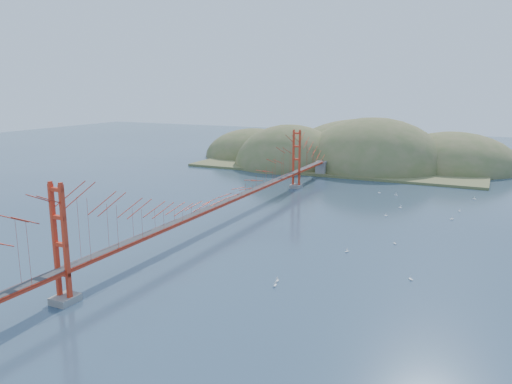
% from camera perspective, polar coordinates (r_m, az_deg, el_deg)
% --- Properties ---
extents(ground, '(320.00, 320.00, 0.00)m').
position_cam_1_polar(ground, '(74.10, -3.91, -3.76)').
color(ground, '#293D52').
rests_on(ground, ground).
extents(bridge, '(2.20, 94.40, 12.00)m').
position_cam_1_polar(bridge, '(72.66, -3.92, 1.60)').
color(bridge, gray).
rests_on(bridge, ground).
extents(far_headlands, '(84.00, 58.00, 25.00)m').
position_cam_1_polar(far_headlands, '(136.01, 11.40, 3.33)').
color(far_headlands, olive).
rests_on(far_headlands, ground).
extents(sailboat_0, '(0.52, 0.60, 0.68)m').
position_cam_1_polar(sailboat_0, '(52.13, 2.20, -10.56)').
color(sailboat_0, white).
rests_on(sailboat_0, ground).
extents(sailboat_15, '(0.47, 0.51, 0.58)m').
position_cam_1_polar(sailboat_15, '(88.11, 22.23, -1.99)').
color(sailboat_15, white).
rests_on(sailboat_15, ground).
extents(sailboat_7, '(0.58, 0.55, 0.65)m').
position_cam_1_polar(sailboat_7, '(81.46, 14.64, -2.56)').
color(sailboat_7, white).
rests_on(sailboat_7, ground).
extents(sailboat_10, '(0.48, 0.58, 0.67)m').
position_cam_1_polar(sailboat_10, '(53.26, 2.43, -10.05)').
color(sailboat_10, white).
rests_on(sailboat_10, ground).
extents(sailboat_14, '(0.56, 0.56, 0.61)m').
position_cam_1_polar(sailboat_14, '(63.16, 10.37, -6.64)').
color(sailboat_14, white).
rests_on(sailboat_14, ground).
extents(sailboat_8, '(0.63, 0.63, 0.67)m').
position_cam_1_polar(sailboat_8, '(82.37, 21.48, -2.86)').
color(sailboat_8, white).
rests_on(sailboat_8, ground).
extents(sailboat_17, '(0.61, 0.55, 0.69)m').
position_cam_1_polar(sailboat_17, '(98.39, 23.67, -0.70)').
color(sailboat_17, white).
rests_on(sailboat_17, ground).
extents(sailboat_6, '(0.62, 0.62, 0.64)m').
position_cam_1_polar(sailboat_6, '(56.15, 17.27, -9.43)').
color(sailboat_6, white).
rests_on(sailboat_6, ground).
extents(sailboat_3, '(0.67, 0.67, 0.70)m').
position_cam_1_polar(sailboat_3, '(96.93, 15.72, -0.30)').
color(sailboat_3, white).
rests_on(sailboat_3, ground).
extents(sailboat_12, '(0.50, 0.40, 0.59)m').
position_cam_1_polar(sailboat_12, '(98.35, 13.91, -0.03)').
color(sailboat_12, white).
rests_on(sailboat_12, ground).
extents(sailboat_16, '(0.64, 0.64, 0.67)m').
position_cam_1_polar(sailboat_16, '(87.21, 16.19, -1.69)').
color(sailboat_16, white).
rests_on(sailboat_16, ground).
extents(sailboat_1, '(0.59, 0.59, 0.61)m').
position_cam_1_polar(sailboat_1, '(67.62, 15.59, -5.63)').
color(sailboat_1, white).
rests_on(sailboat_1, ground).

